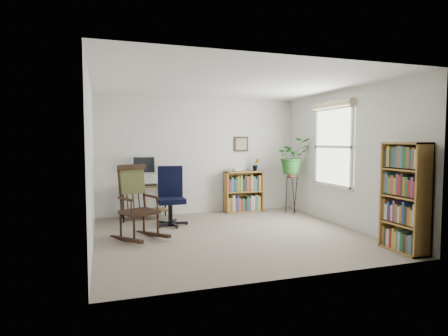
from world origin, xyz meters
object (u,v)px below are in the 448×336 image
object	(u,v)px
low_bookshelf	(244,191)
tall_bookshelf	(405,197)
rocking_chair	(139,202)
desk	(145,202)
office_chair	(171,196)

from	to	relation	value
low_bookshelf	tall_bookshelf	size ratio (longest dim) A/B	0.58
rocking_chair	tall_bookshelf	world-z (taller)	tall_bookshelf
rocking_chair	low_bookshelf	size ratio (longest dim) A/B	1.34
desk	tall_bookshelf	size ratio (longest dim) A/B	0.62
desk	low_bookshelf	bearing A→B (deg)	3.30
office_chair	desk	bearing A→B (deg)	124.28
desk	tall_bookshelf	bearing A→B (deg)	-46.64
office_chair	tall_bookshelf	distance (m)	3.74
desk	low_bookshelf	world-z (taller)	low_bookshelf
desk	office_chair	distance (m)	0.84
rocking_chair	desk	bearing A→B (deg)	56.60
desk	rocking_chair	xyz separation A→B (m)	(-0.25, -1.50, 0.25)
rocking_chair	low_bookshelf	world-z (taller)	rocking_chair
office_chair	low_bookshelf	world-z (taller)	office_chair
desk	rocking_chair	world-z (taller)	rocking_chair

